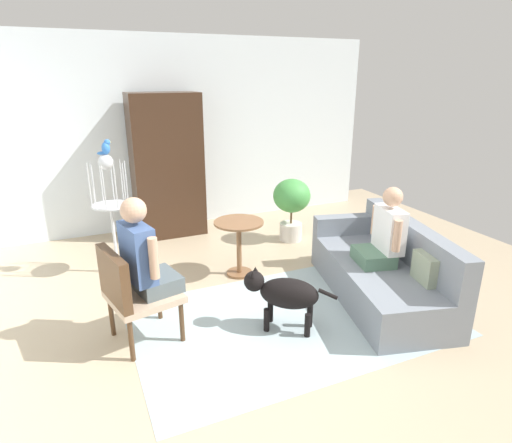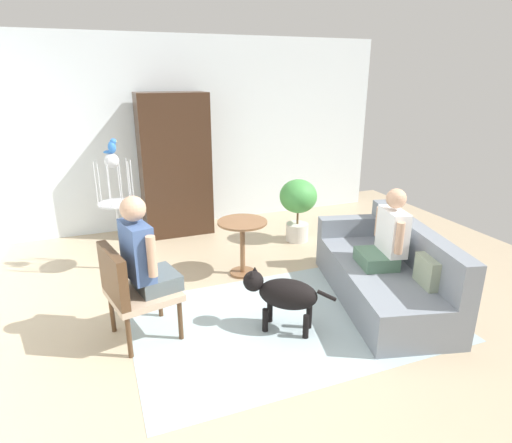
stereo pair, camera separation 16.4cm
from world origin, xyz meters
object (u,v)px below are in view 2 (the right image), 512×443
person_on_couch (387,236)px  dog (283,294)px  couch (385,273)px  armoire_cabinet (175,165)px  round_end_table (242,238)px  bird_cage_stand (117,209)px  armchair (130,287)px  person_on_armchair (142,253)px  parrot (112,146)px  potted_plant (298,202)px

person_on_couch → dog: bearing=-173.9°
couch → armoire_cabinet: (-1.65, 2.87, 0.74)m
round_end_table → dog: bearing=-92.0°
couch → bird_cage_stand: (-2.57, 1.76, 0.49)m
armchair → person_on_armchair: person_on_armchair is taller
armchair → bird_cage_stand: 1.60m
bird_cage_stand → armchair: bearing=-91.1°
armoire_cabinet → round_end_table: bearing=-76.3°
bird_cage_stand → parrot: parrot is taller
parrot → potted_plant: 2.61m
round_end_table → bird_cage_stand: bird_cage_stand is taller
person_on_couch → person_on_armchair: bearing=174.4°
person_on_armchair → bird_cage_stand: bird_cage_stand is taller
armchair → round_end_table: size_ratio=1.34×
person_on_couch → round_end_table: (-1.18, 1.13, -0.26)m
person_on_couch → potted_plant: person_on_couch is taller
round_end_table → bird_cage_stand: size_ratio=0.47×
bird_cage_stand → armoire_cabinet: (0.92, 1.11, 0.25)m
couch → potted_plant: size_ratio=2.34×
person_on_armchair → round_end_table: person_on_armchair is taller
armchair → bird_cage_stand: bearing=88.9°
round_end_table → couch: bearing=-42.1°
couch → armchair: size_ratio=2.34×
armchair → parrot: (0.05, 1.58, 0.99)m
couch → armoire_cabinet: 3.39m
round_end_table → parrot: 1.81m
bird_cage_stand → potted_plant: bearing=2.5°
armchair → potted_plant: (2.48, 1.68, 0.04)m
armchair → parrot: size_ratio=5.34×
couch → armoire_cabinet: size_ratio=1.03×
couch → dog: size_ratio=2.92×
round_end_table → armoire_cabinet: 1.90m
couch → armoire_cabinet: armoire_cabinet is taller
armchair → potted_plant: same height
person_on_couch → round_end_table: size_ratio=1.21×
bird_cage_stand → parrot: (0.02, -0.00, 0.75)m
person_on_armchair → potted_plant: 2.88m
couch → potted_plant: bearing=93.5°
armchair → person_on_armchair: size_ratio=1.03×
potted_plant → armoire_cabinet: (-1.54, 1.00, 0.46)m
potted_plant → armchair: bearing=-145.8°
potted_plant → armoire_cabinet: 1.89m
person_on_couch → parrot: (-2.50, 1.78, 0.79)m
person_on_couch → parrot: bearing=144.6°
armchair → dog: (1.33, -0.33, -0.16)m
couch → parrot: (-2.55, 1.76, 1.24)m
bird_cage_stand → person_on_couch: bearing=-35.2°
couch → potted_plant: potted_plant is taller
round_end_table → armoire_cabinet: size_ratio=0.33×
couch → round_end_table: size_ratio=3.14×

